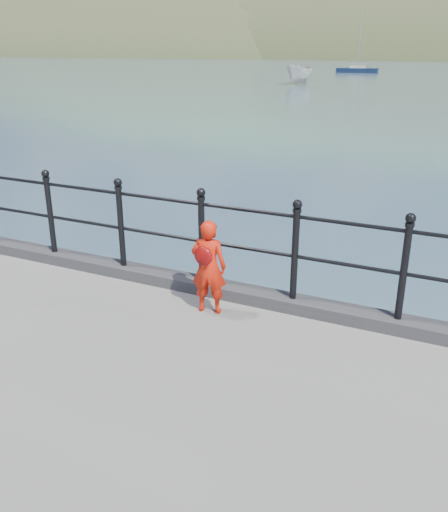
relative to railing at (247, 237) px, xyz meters
The scene contains 6 objects.
ground 1.83m from the railing, 90.00° to the left, with size 600.00×600.00×0.00m, color #2D4251.
kerb 0.75m from the railing, 140.53° to the right, with size 60.00×0.30×0.15m, color #28282B.
railing is the anchor object (origin of this frame).
child 0.60m from the railing, 120.38° to the right, with size 0.45×0.36×1.12m.
launch_white 56.34m from the railing, 107.23° to the left, with size 1.98×5.26×2.03m, color silver.
sailboat_left 84.30m from the railing, 101.40° to the left, with size 6.25×2.09×8.78m.
Camera 1 is at (2.33, -5.71, 3.92)m, focal length 38.00 mm.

